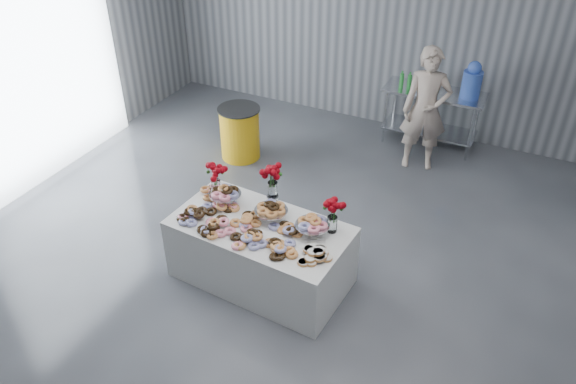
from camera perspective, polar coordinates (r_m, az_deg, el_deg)
name	(u,v)px	position (r m, az deg, el deg)	size (l,w,h in m)	color
ground	(265,295)	(6.25, -2.38, -10.45)	(9.00, 9.00, 0.00)	#383A3F
room_walls	(233,58)	(4.95, -5.61, 13.37)	(8.04, 9.04, 4.02)	gray
display_table	(261,252)	(6.20, -2.77, -6.14)	(1.90, 1.00, 0.75)	silver
prep_table	(432,108)	(8.93, 14.45, 8.26)	(1.50, 0.60, 0.90)	silver
donut_mounds	(258,225)	(5.90, -3.11, -3.33)	(1.80, 0.80, 0.09)	#CD7E4B
cake_stand_left	(225,193)	(6.24, -6.42, -0.08)	(0.36, 0.36, 0.17)	silver
cake_stand_mid	(271,209)	(5.96, -1.73, -1.73)	(0.36, 0.36, 0.17)	silver
cake_stand_right	(313,223)	(5.76, 2.51, -3.21)	(0.36, 0.36, 0.17)	silver
danish_pile	(316,253)	(5.54, 2.85, -6.18)	(0.48, 0.48, 0.11)	silver
bouquet_left	(215,172)	(6.33, -7.45, 2.05)	(0.26, 0.26, 0.42)	white
bouquet_right	(333,208)	(5.72, 4.59, -1.63)	(0.26, 0.26, 0.42)	white
bouquet_center	(273,179)	(6.01, -1.58, 1.37)	(0.26, 0.26, 0.57)	silver
water_jug	(472,81)	(8.65, 18.19, 10.63)	(0.28, 0.28, 0.55)	#4672EE
drink_bottles	(413,81)	(8.73, 12.62, 10.92)	(0.54, 0.08, 0.27)	#268C33
person	(426,110)	(8.20, 13.80, 8.12)	(0.66, 0.43, 1.80)	#CC8C93
trash_barrel	(240,133)	(8.44, -4.91, 6.02)	(0.63, 0.63, 0.80)	gold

